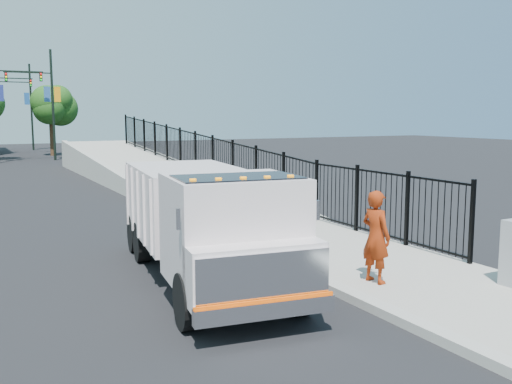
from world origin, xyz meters
name	(u,v)px	position (x,y,z in m)	size (l,w,h in m)	color
ground	(282,268)	(0.00, 0.00, 0.00)	(120.00, 120.00, 0.00)	black
sidewalk	(413,276)	(1.93, -2.00, 0.06)	(3.55, 12.00, 0.12)	#9E998E
curb	(336,288)	(0.00, -2.00, 0.08)	(0.30, 12.00, 0.16)	#ADAAA3
ramp	(153,184)	(2.12, 16.00, 0.00)	(3.95, 24.00, 1.70)	#9E998E
iron_fence	(213,172)	(3.55, 12.00, 0.90)	(0.10, 28.00, 1.80)	black
truck	(206,217)	(-1.89, -0.22, 1.33)	(3.07, 7.12, 2.36)	black
worker	(376,237)	(0.83, -2.11, 1.02)	(0.65, 0.43, 1.79)	maroon
debris	(286,244)	(0.92, 1.37, 0.16)	(0.35, 0.35, 0.09)	silver
light_pole_0	(0,99)	(-3.35, 32.59, 4.36)	(3.77, 0.22, 8.00)	black
light_pole_1	(48,100)	(-0.06, 33.57, 4.36)	(3.78, 0.22, 8.00)	black
light_pole_3	(28,103)	(-0.04, 46.91, 4.36)	(3.78, 0.22, 8.00)	black
tree_1	(51,107)	(0.77, 38.48, 3.95)	(2.64, 2.64, 5.32)	#382314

